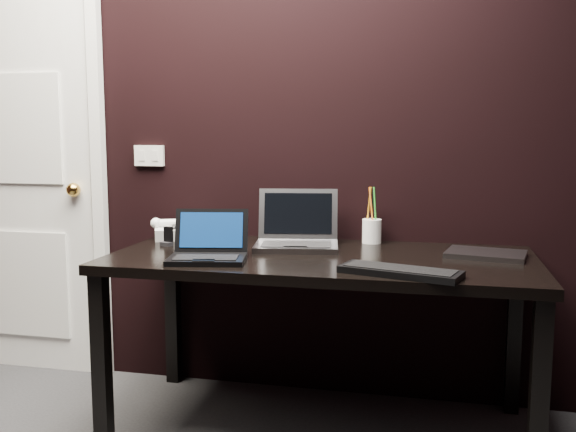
% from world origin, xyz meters
% --- Properties ---
extents(wall_back, '(4.00, 0.00, 4.00)m').
position_xyz_m(wall_back, '(0.00, 1.80, 1.30)').
color(wall_back, black).
rests_on(wall_back, ground).
extents(door, '(0.99, 0.10, 2.14)m').
position_xyz_m(door, '(-1.35, 1.78, 1.04)').
color(door, white).
rests_on(door, ground).
extents(wall_switch, '(0.15, 0.02, 0.10)m').
position_xyz_m(wall_switch, '(-0.62, 1.79, 1.12)').
color(wall_switch, silver).
rests_on(wall_switch, wall_back).
extents(desk, '(1.70, 0.80, 0.74)m').
position_xyz_m(desk, '(0.30, 1.40, 0.66)').
color(desk, black).
rests_on(desk, ground).
extents(netbook, '(0.34, 0.31, 0.19)m').
position_xyz_m(netbook, '(-0.11, 1.20, 0.78)').
color(netbook, black).
rests_on(netbook, desk).
extents(silver_laptop, '(0.40, 0.37, 0.24)m').
position_xyz_m(silver_laptop, '(0.17, 1.55, 0.79)').
color(silver_laptop, gray).
rests_on(silver_laptop, desk).
extents(ext_keyboard, '(0.44, 0.25, 0.03)m').
position_xyz_m(ext_keyboard, '(0.63, 1.10, 0.75)').
color(ext_keyboard, black).
rests_on(ext_keyboard, desk).
extents(closed_laptop, '(0.34, 0.27, 0.02)m').
position_xyz_m(closed_laptop, '(0.95, 1.51, 0.75)').
color(closed_laptop, gray).
rests_on(closed_laptop, desk).
extents(desk_phone, '(0.24, 0.23, 0.11)m').
position_xyz_m(desk_phone, '(-0.43, 1.64, 0.78)').
color(desk_phone, silver).
rests_on(desk_phone, desk).
extents(mobile_phone, '(0.06, 0.05, 0.08)m').
position_xyz_m(mobile_phone, '(-0.39, 1.46, 0.77)').
color(mobile_phone, black).
rests_on(mobile_phone, desk).
extents(pen_cup, '(0.11, 0.11, 0.25)m').
position_xyz_m(pen_cup, '(0.47, 1.73, 0.80)').
color(pen_cup, white).
rests_on(pen_cup, desk).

